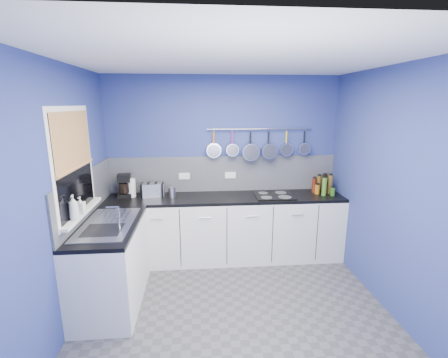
{
  "coord_description": "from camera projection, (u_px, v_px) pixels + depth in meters",
  "views": [
    {
      "loc": [
        -0.35,
        -2.87,
        2.12
      ],
      "look_at": [
        -0.05,
        0.75,
        1.25
      ],
      "focal_mm": 25.26,
      "sensor_mm": 36.0,
      "label": 1
    }
  ],
  "objects": [
    {
      "name": "condiment_6",
      "position": [
        333.0,
        192.0,
        4.28
      ],
      "size": [
        0.06,
        0.06,
        0.11
      ],
      "primitive_type": "cylinder",
      "color": "#265919",
      "rests_on": "worktop_back"
    },
    {
      "name": "hob",
      "position": [
        274.0,
        195.0,
        4.28
      ],
      "size": [
        0.52,
        0.45,
        0.01
      ],
      "primitive_type": "cube",
      "color": "black",
      "rests_on": "worktop_back"
    },
    {
      "name": "backsplash_back",
      "position": [
        223.0,
        174.0,
        4.48
      ],
      "size": [
        3.2,
        0.02,
        0.5
      ],
      "primitive_type": "cube",
      "color": "slate",
      "rests_on": "wall_back"
    },
    {
      "name": "condiment_2",
      "position": [
        314.0,
        185.0,
        4.44
      ],
      "size": [
        0.06,
        0.06,
        0.2
      ],
      "primitive_type": "cylinder",
      "color": "#4C190C",
      "rests_on": "worktop_back"
    },
    {
      "name": "cabinet_run_left",
      "position": [
        112.0,
        265.0,
        3.39
      ],
      "size": [
        0.6,
        1.2,
        0.86
      ],
      "primitive_type": "cube",
      "color": "silver",
      "rests_on": "ground"
    },
    {
      "name": "bamboo_blind",
      "position": [
        73.0,
        140.0,
        3.05
      ],
      "size": [
        0.01,
        0.9,
        0.55
      ],
      "primitive_type": "cube",
      "color": "tan",
      "rests_on": "wall_left"
    },
    {
      "name": "floor",
      "position": [
        235.0,
        312.0,
        3.3
      ],
      "size": [
        3.2,
        3.0,
        0.02
      ],
      "primitive_type": "cube",
      "color": "#47474C",
      "rests_on": "ground"
    },
    {
      "name": "ceiling",
      "position": [
        237.0,
        57.0,
        2.72
      ],
      "size": [
        3.2,
        3.0,
        0.02
      ],
      "primitive_type": "cube",
      "color": "white",
      "rests_on": "ground"
    },
    {
      "name": "sink_unit",
      "position": [
        108.0,
        224.0,
        3.28
      ],
      "size": [
        0.5,
        0.95,
        0.01
      ],
      "primitive_type": "cube",
      "color": "silver",
      "rests_on": "worktop_left"
    },
    {
      "name": "soap_bottle_a",
      "position": [
        73.0,
        207.0,
        2.96
      ],
      "size": [
        0.11,
        0.11,
        0.24
      ],
      "primitive_type": "imported",
      "rotation": [
        0.0,
        0.0,
        0.17
      ],
      "color": "white",
      "rests_on": "window_sill"
    },
    {
      "name": "worktop_back",
      "position": [
        225.0,
        198.0,
        4.26
      ],
      "size": [
        3.2,
        0.6,
        0.04
      ],
      "primitive_type": "cube",
      "color": "black",
      "rests_on": "cabinet_run_back"
    },
    {
      "name": "soap_bottle_b",
      "position": [
        80.0,
        205.0,
        3.13
      ],
      "size": [
        0.08,
        0.08,
        0.17
      ],
      "primitive_type": "imported",
      "rotation": [
        0.0,
        0.0,
        -0.05
      ],
      "color": "white",
      "rests_on": "window_sill"
    },
    {
      "name": "window_sill",
      "position": [
        82.0,
        212.0,
        3.23
      ],
      "size": [
        0.1,
        0.98,
        0.03
      ],
      "primitive_type": "cube",
      "color": "white",
      "rests_on": "wall_left"
    },
    {
      "name": "wall_back",
      "position": [
        223.0,
        167.0,
        4.47
      ],
      "size": [
        3.2,
        0.02,
        2.5
      ],
      "primitive_type": "cube",
      "color": "navy",
      "rests_on": "ground"
    },
    {
      "name": "socket_right",
      "position": [
        230.0,
        175.0,
        4.48
      ],
      "size": [
        0.15,
        0.01,
        0.09
      ],
      "primitive_type": "cube",
      "color": "white",
      "rests_on": "backsplash_back"
    },
    {
      "name": "condiment_7",
      "position": [
        324.0,
        187.0,
        4.27
      ],
      "size": [
        0.06,
        0.06,
        0.25
      ],
      "primitive_type": "cylinder",
      "color": "#3F721E",
      "rests_on": "worktop_back"
    },
    {
      "name": "pan_3",
      "position": [
        268.0,
        144.0,
        4.38
      ],
      "size": [
        0.22,
        0.12,
        0.41
      ],
      "primitive_type": null,
      "color": "silver",
      "rests_on": "pot_rail"
    },
    {
      "name": "coffee_maker",
      "position": [
        124.0,
        186.0,
        4.18
      ],
      "size": [
        0.2,
        0.21,
        0.31
      ],
      "primitive_type": null,
      "rotation": [
        0.0,
        0.0,
        0.11
      ],
      "color": "black",
      "rests_on": "worktop_back"
    },
    {
      "name": "pan_0",
      "position": [
        214.0,
        144.0,
        4.32
      ],
      "size": [
        0.2,
        0.06,
        0.39
      ],
      "primitive_type": null,
      "color": "silver",
      "rests_on": "pot_rail"
    },
    {
      "name": "pan_5",
      "position": [
        304.0,
        142.0,
        4.41
      ],
      "size": [
        0.17,
        0.07,
        0.36
      ],
      "primitive_type": null,
      "color": "silver",
      "rests_on": "pot_rail"
    },
    {
      "name": "worktop_left",
      "position": [
        108.0,
        226.0,
        3.28
      ],
      "size": [
        0.6,
        1.2,
        0.04
      ],
      "primitive_type": "cube",
      "color": "black",
      "rests_on": "cabinet_run_left"
    },
    {
      "name": "pan_1",
      "position": [
        232.0,
        143.0,
        4.33
      ],
      "size": [
        0.18,
        0.1,
        0.37
      ],
      "primitive_type": null,
      "color": "silver",
      "rests_on": "pot_rail"
    },
    {
      "name": "condiment_0",
      "position": [
        326.0,
        184.0,
        4.48
      ],
      "size": [
        0.06,
        0.06,
        0.2
      ],
      "primitive_type": "cylinder",
      "color": "olive",
      "rests_on": "worktop_back"
    },
    {
      "name": "pan_4",
      "position": [
        286.0,
        143.0,
        4.4
      ],
      "size": [
        0.19,
        0.07,
        0.38
      ],
      "primitive_type": null,
      "color": "silver",
      "rests_on": "pot_rail"
    },
    {
      "name": "condiment_3",
      "position": [
        330.0,
        184.0,
        4.38
      ],
      "size": [
        0.07,
        0.07,
        0.26
      ],
      "primitive_type": "cylinder",
      "color": "brown",
      "rests_on": "worktop_back"
    },
    {
      "name": "canister",
      "position": [
        172.0,
        192.0,
        4.2
      ],
      "size": [
        0.12,
        0.12,
        0.14
      ],
      "primitive_type": "cylinder",
      "rotation": [
        0.0,
        0.0,
        -0.25
      ],
      "color": "silver",
      "rests_on": "worktop_back"
    },
    {
      "name": "pot_rail",
      "position": [
        260.0,
        129.0,
        4.33
      ],
      "size": [
        1.45,
        0.02,
        0.02
      ],
      "primitive_type": "cylinder",
      "rotation": [
        0.0,
        1.57,
        0.0
      ],
      "color": "silver",
      "rests_on": "wall_back"
    },
    {
      "name": "backsplash_left",
      "position": [
        87.0,
        194.0,
        3.49
      ],
      "size": [
        0.02,
        1.8,
        0.5
      ],
      "primitive_type": "cube",
      "color": "slate",
      "rests_on": "wall_left"
    },
    {
      "name": "paper_towel",
      "position": [
        131.0,
        188.0,
        4.21
      ],
      "size": [
        0.13,
        0.13,
        0.25
      ],
      "primitive_type": "cylinder",
      "rotation": [
        0.0,
        0.0,
        0.21
      ],
      "color": "white",
      "rests_on": "worktop_back"
    },
    {
      "name": "cabinet_run_back",
      "position": [
        225.0,
        229.0,
        4.36
      ],
      "size": [
        3.2,
        0.6,
        0.86
      ],
      "primitive_type": "cube",
      "color": "silver",
      "rests_on": "ground"
    },
    {
      "name": "pan_2",
      "position": [
        250.0,
        145.0,
        4.36
      ],
      "size": [
        0.24,
        0.11,
        0.43
      ],
      "primitive_type": null,
      "color": "silver",
      "rests_on": "pot_rail"
    },
    {
      "name": "window_frame",
      "position": [
        74.0,
        163.0,
        3.11
      ],
      "size": [
        0.01,
        1.0,
        1.1
      ],
      "primitive_type": "cube",
      "color": "white",
      "rests_on": "wall_left"
    },
    {
      "name": "wall_left",
      "position": [
        61.0,
        201.0,
        2.88
      ],
      "size": [
        0.02,
        3.0,
        2.5
      ],
      "primitive_type": "cube",
      "color": "navy",
      "rests_on": "ground"
    },
    {
      "name": "mixer_tap",
      "position": [
        119.0,
        218.0,
        3.09
      ],
      "size": [
        0.12,
        0.08,
        0.26
      ],
      "primitive_type": null,
      "color": "silver",
      "rests_on": "worktop_left"
    },
    {
      "name": "condiment_4",
      "position": [
        324.0,
        184.0,
        4.34
      ],
      "size": [
        0.07,
        0.07,
        0.27
      ],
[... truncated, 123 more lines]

